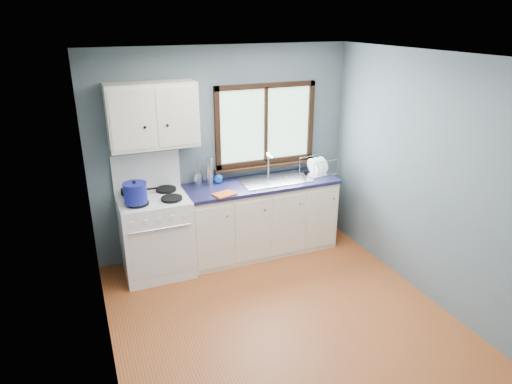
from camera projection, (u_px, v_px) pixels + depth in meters
name	position (u px, v px, depth m)	size (l,w,h in m)	color
floor	(286.00, 325.00, 4.43)	(3.20, 3.60, 0.02)	#A45024
ceiling	(294.00, 56.00, 3.52)	(3.20, 3.60, 0.02)	white
wall_back	(224.00, 152.00, 5.53)	(3.20, 0.02, 2.50)	slate
wall_front	(441.00, 330.00, 2.41)	(3.20, 0.02, 2.50)	slate
wall_left	(96.00, 238.00, 3.41)	(0.02, 3.60, 2.50)	slate
wall_right	(435.00, 182.00, 4.54)	(0.02, 3.60, 2.50)	slate
gas_range	(156.00, 233.00, 5.18)	(0.76, 0.69, 1.36)	white
base_cabinets	(261.00, 220.00, 5.69)	(1.85, 0.60, 0.88)	#F0E6CB
countertop	(261.00, 184.00, 5.51)	(1.89, 0.64, 0.04)	#131332
sink	(274.00, 185.00, 5.59)	(0.84, 0.46, 0.44)	silver
window	(266.00, 131.00, 5.61)	(1.36, 0.10, 1.03)	#9EC6A8
upper_cabinets	(153.00, 116.00, 4.88)	(0.95, 0.35, 0.70)	#F0E6CB
skillet	(134.00, 191.00, 5.05)	(0.41, 0.28, 0.05)	black
stockpot	(135.00, 193.00, 4.77)	(0.32, 0.32, 0.25)	navy
utensil_crock	(198.00, 179.00, 5.40)	(0.14, 0.14, 0.35)	silver
thermos	(209.00, 171.00, 5.36)	(0.08, 0.08, 0.33)	silver
soap_bottle	(218.00, 174.00, 5.41)	(0.10, 0.10, 0.25)	blue
dish_towel	(224.00, 194.00, 5.11)	(0.23, 0.17, 0.02)	#CF5F1D
dish_rack	(318.00, 169.00, 5.80)	(0.46, 0.38, 0.21)	silver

